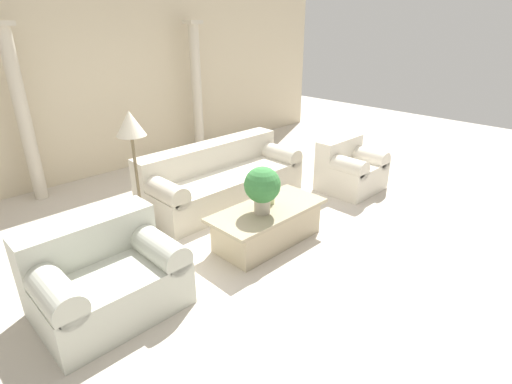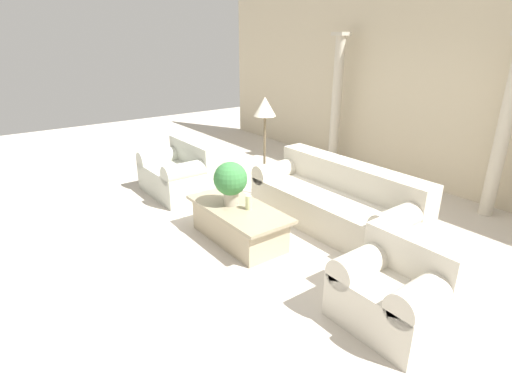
% 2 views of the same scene
% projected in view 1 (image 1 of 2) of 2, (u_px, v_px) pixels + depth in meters
% --- Properties ---
extents(ground_plane, '(16.00, 16.00, 0.00)m').
position_uv_depth(ground_plane, '(235.00, 230.00, 4.99)').
color(ground_plane, beige).
extents(wall_back, '(10.00, 0.06, 3.20)m').
position_uv_depth(wall_back, '(103.00, 75.00, 6.37)').
color(wall_back, beige).
rests_on(wall_back, ground_plane).
extents(sofa_long, '(2.35, 0.93, 0.80)m').
position_uv_depth(sofa_long, '(221.00, 179.00, 5.70)').
color(sofa_long, beige).
rests_on(sofa_long, ground_plane).
extents(loveseat, '(1.20, 0.93, 0.80)m').
position_uv_depth(loveseat, '(104.00, 275.00, 3.54)').
color(loveseat, beige).
rests_on(loveseat, ground_plane).
extents(coffee_table, '(1.41, 0.65, 0.43)m').
position_uv_depth(coffee_table, '(268.00, 225.00, 4.65)').
color(coffee_table, tan).
rests_on(coffee_table, ground_plane).
extents(potted_plant, '(0.40, 0.40, 0.53)m').
position_uv_depth(potted_plant, '(262.00, 186.00, 4.35)').
color(potted_plant, '#B2A893').
rests_on(potted_plant, coffee_table).
extents(pillar_candle, '(0.08, 0.08, 0.17)m').
position_uv_depth(pillar_candle, '(271.00, 197.00, 4.65)').
color(pillar_candle, beige).
rests_on(pillar_candle, coffee_table).
extents(floor_lamp, '(0.32, 0.32, 1.53)m').
position_uv_depth(floor_lamp, '(131.00, 132.00, 4.35)').
color(floor_lamp, brown).
rests_on(floor_lamp, ground_plane).
extents(column_left, '(0.26, 0.26, 2.41)m').
position_uv_depth(column_left, '(23.00, 115.00, 5.40)').
color(column_left, beige).
rests_on(column_left, ground_plane).
extents(column_right, '(0.26, 0.26, 2.41)m').
position_uv_depth(column_right, '(197.00, 90.00, 7.28)').
color(column_right, beige).
rests_on(column_right, ground_plane).
extents(armchair, '(0.87, 0.78, 0.77)m').
position_uv_depth(armchair, '(350.00, 168.00, 6.08)').
color(armchair, beige).
rests_on(armchair, ground_plane).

